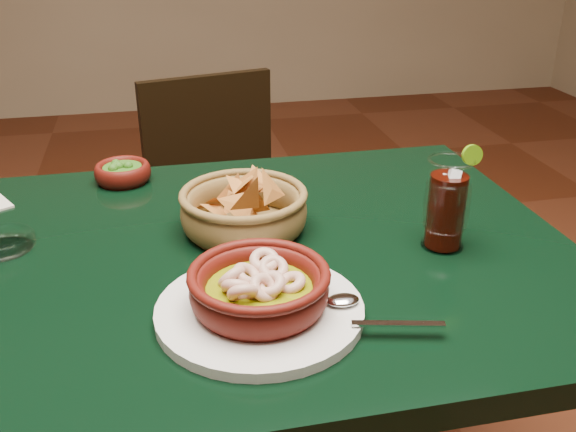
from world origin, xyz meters
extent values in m
cube|color=black|center=(0.00, 0.00, 0.73)|extent=(1.20, 0.80, 0.04)
cylinder|color=black|center=(0.54, 0.34, 0.35)|extent=(0.06, 0.06, 0.71)
cube|color=black|center=(0.14, 0.64, 0.42)|extent=(0.47, 0.47, 0.04)
cylinder|color=black|center=(0.01, 0.44, 0.21)|extent=(0.03, 0.03, 0.42)
cylinder|color=black|center=(0.34, 0.52, 0.21)|extent=(0.03, 0.03, 0.42)
cylinder|color=black|center=(-0.07, 0.76, 0.21)|extent=(0.03, 0.03, 0.42)
cylinder|color=black|center=(0.26, 0.84, 0.21)|extent=(0.03, 0.03, 0.42)
cube|color=black|center=(0.09, 0.81, 0.64)|extent=(0.37, 0.12, 0.41)
cylinder|color=silver|center=(0.06, -0.19, 0.76)|extent=(0.28, 0.28, 0.01)
cylinder|color=#470D08|center=(0.06, -0.19, 0.77)|extent=(0.16, 0.16, 0.01)
torus|color=#470D08|center=(0.06, -0.19, 0.79)|extent=(0.21, 0.21, 0.04)
torus|color=#470D08|center=(0.06, -0.19, 0.81)|extent=(0.19, 0.19, 0.01)
cylinder|color=#696F06|center=(0.06, -0.19, 0.79)|extent=(0.14, 0.14, 0.01)
torus|color=beige|center=(0.11, -0.19, 0.80)|extent=(0.05, 0.04, 0.03)
torus|color=beige|center=(0.09, -0.16, 0.80)|extent=(0.06, 0.06, 0.04)
torus|color=beige|center=(0.08, -0.14, 0.81)|extent=(0.05, 0.05, 0.03)
torus|color=beige|center=(0.05, -0.17, 0.80)|extent=(0.05, 0.05, 0.04)
torus|color=beige|center=(0.03, -0.17, 0.80)|extent=(0.05, 0.06, 0.04)
torus|color=beige|center=(0.03, -0.20, 0.80)|extent=(0.06, 0.05, 0.05)
torus|color=beige|center=(0.04, -0.21, 0.80)|extent=(0.04, 0.04, 0.04)
torus|color=beige|center=(0.07, -0.21, 0.80)|extent=(0.05, 0.06, 0.04)
torus|color=beige|center=(0.08, -0.20, 0.81)|extent=(0.06, 0.05, 0.03)
cube|color=silver|center=(0.23, -0.27, 0.77)|extent=(0.12, 0.04, 0.00)
ellipsoid|color=silver|center=(0.17, -0.21, 0.77)|extent=(0.04, 0.03, 0.01)
cylinder|color=olive|center=(0.08, 0.06, 0.75)|extent=(0.18, 0.18, 0.01)
torus|color=olive|center=(0.08, 0.06, 0.78)|extent=(0.24, 0.24, 0.06)
torus|color=olive|center=(0.08, 0.06, 0.82)|extent=(0.21, 0.21, 0.01)
cone|color=#BB6D2A|center=(0.08, 0.06, 0.83)|extent=(0.11, 0.10, 0.05)
cone|color=#BB6D2A|center=(0.08, 0.08, 0.80)|extent=(0.09, 0.08, 0.06)
cone|color=#BB6D2A|center=(0.13, 0.05, 0.83)|extent=(0.08, 0.09, 0.08)
cone|color=#BB6D2A|center=(0.08, 0.01, 0.83)|extent=(0.09, 0.05, 0.09)
cone|color=#BB6D2A|center=(0.10, 0.07, 0.79)|extent=(0.08, 0.03, 0.08)
cone|color=#BB6D2A|center=(0.08, 0.06, 0.84)|extent=(0.08, 0.11, 0.08)
cone|color=#BB6D2A|center=(0.11, 0.08, 0.83)|extent=(0.08, 0.07, 0.05)
cone|color=#BB6D2A|center=(0.08, 0.08, 0.79)|extent=(0.03, 0.08, 0.08)
cone|color=#BB6D2A|center=(0.09, 0.07, 0.83)|extent=(0.09, 0.06, 0.09)
cone|color=#BB6D2A|center=(0.04, 0.05, 0.79)|extent=(0.08, 0.10, 0.06)
cone|color=#BB6D2A|center=(0.09, 0.06, 0.79)|extent=(0.07, 0.11, 0.09)
cone|color=#BB6D2A|center=(0.07, 0.10, 0.80)|extent=(0.09, 0.04, 0.09)
cone|color=#BB6D2A|center=(0.03, 0.08, 0.80)|extent=(0.08, 0.08, 0.06)
cone|color=#BB6D2A|center=(0.09, 0.07, 0.80)|extent=(0.10, 0.07, 0.08)
cone|color=#BB6D2A|center=(0.07, 0.03, 0.81)|extent=(0.11, 0.07, 0.08)
cone|color=#BB6D2A|center=(0.08, 0.11, 0.80)|extent=(0.07, 0.08, 0.09)
cylinder|color=#470D08|center=(-0.12, 0.33, 0.75)|extent=(0.09, 0.09, 0.01)
torus|color=#470D08|center=(-0.12, 0.33, 0.77)|extent=(0.13, 0.13, 0.04)
cylinder|color=#205111|center=(-0.12, 0.33, 0.78)|extent=(0.08, 0.08, 0.01)
sphere|color=#205111|center=(-0.13, 0.33, 0.78)|extent=(0.02, 0.02, 0.02)
sphere|color=#205111|center=(-0.11, 0.32, 0.78)|extent=(0.02, 0.02, 0.02)
sphere|color=#205111|center=(-0.14, 0.32, 0.78)|extent=(0.02, 0.02, 0.02)
sphere|color=#205111|center=(-0.13, 0.33, 0.78)|extent=(0.02, 0.02, 0.02)
sphere|color=#205111|center=(-0.13, 0.34, 0.78)|extent=(0.02, 0.02, 0.02)
cylinder|color=white|center=(0.38, -0.06, 0.75)|extent=(0.07, 0.07, 0.01)
torus|color=white|center=(0.38, -0.06, 0.82)|extent=(0.15, 0.15, 0.08)
cylinder|color=black|center=(0.38, -0.06, 0.81)|extent=(0.06, 0.06, 0.12)
cube|color=silver|center=(0.40, -0.06, 0.85)|extent=(0.02, 0.02, 0.02)
cube|color=silver|center=(0.39, -0.06, 0.87)|extent=(0.02, 0.03, 0.03)
cube|color=silver|center=(0.37, -0.06, 0.85)|extent=(0.03, 0.03, 0.02)
cube|color=silver|center=(0.39, -0.07, 0.85)|extent=(0.02, 0.02, 0.02)
cube|color=silver|center=(0.37, -0.06, 0.85)|extent=(0.03, 0.03, 0.03)
cube|color=silver|center=(0.38, -0.05, 0.86)|extent=(0.02, 0.03, 0.03)
torus|color=white|center=(0.38, -0.06, 0.90)|extent=(0.07, 0.07, 0.00)
cylinder|color=#578F0D|center=(0.42, -0.06, 0.90)|extent=(0.03, 0.01, 0.03)
cylinder|color=white|center=(-0.30, 0.08, 0.75)|extent=(0.09, 0.09, 0.01)
torus|color=white|center=(-0.30, 0.08, 0.76)|extent=(0.11, 0.11, 0.03)
camera|label=1|loc=(-0.05, -0.89, 1.24)|focal=40.00mm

